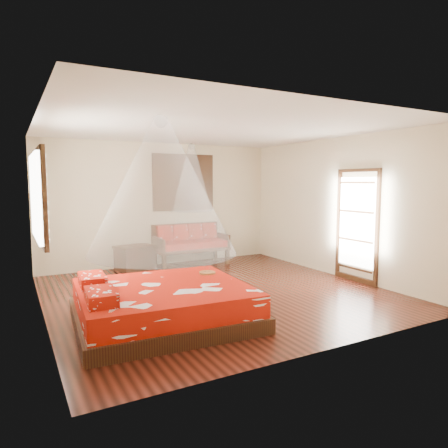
{
  "coord_description": "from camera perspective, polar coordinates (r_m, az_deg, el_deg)",
  "views": [
    {
      "loc": [
        -3.12,
        -6.04,
        1.91
      ],
      "look_at": [
        0.32,
        0.3,
        1.15
      ],
      "focal_mm": 32.0,
      "sensor_mm": 36.0,
      "label": 1
    }
  ],
  "objects": [
    {
      "name": "room",
      "position": [
        6.81,
        -1.14,
        1.73
      ],
      "size": [
        5.54,
        5.54,
        2.84
      ],
      "color": "black",
      "rests_on": "ground"
    },
    {
      "name": "bed",
      "position": [
        5.61,
        -8.84,
        -11.22
      ],
      "size": [
        2.43,
        2.22,
        0.65
      ],
      "rotation": [
        0.0,
        0.0,
        -0.07
      ],
      "color": "black",
      "rests_on": "floor"
    },
    {
      "name": "daybed",
      "position": [
        9.28,
        -4.89,
        -2.62
      ],
      "size": [
        1.67,
        0.74,
        0.94
      ],
      "color": "black",
      "rests_on": "floor"
    },
    {
      "name": "storage_chest",
      "position": [
        8.96,
        -12.64,
        -4.68
      ],
      "size": [
        0.9,
        0.75,
        0.53
      ],
      "rotation": [
        0.0,
        0.0,
        0.27
      ],
      "color": "black",
      "rests_on": "floor"
    },
    {
      "name": "shutter_panel",
      "position": [
        9.49,
        -5.8,
        5.92
      ],
      "size": [
        1.52,
        0.06,
        1.32
      ],
      "color": "black",
      "rests_on": "wall_back"
    },
    {
      "name": "window_left",
      "position": [
        6.25,
        -24.75,
        3.55
      ],
      "size": [
        0.1,
        1.74,
        1.34
      ],
      "color": "black",
      "rests_on": "wall_left"
    },
    {
      "name": "glazed_door",
      "position": [
        8.02,
        18.45,
        -0.31
      ],
      "size": [
        0.08,
        1.02,
        2.16
      ],
      "color": "black",
      "rests_on": "floor"
    },
    {
      "name": "wine_tray",
      "position": [
        6.2,
        -2.4,
        -6.62
      ],
      "size": [
        0.25,
        0.25,
        0.2
      ],
      "rotation": [
        0.0,
        0.0,
        0.09
      ],
      "color": "brown",
      "rests_on": "bed"
    },
    {
      "name": "mosquito_net_main",
      "position": [
        5.37,
        -8.87,
        5.31
      ],
      "size": [
        1.99,
        1.99,
        1.8
      ],
      "primitive_type": "cone",
      "color": "white",
      "rests_on": "ceiling"
    },
    {
      "name": "mosquito_net_daybed",
      "position": [
        9.06,
        -4.66,
        6.57
      ],
      "size": [
        0.9,
        0.9,
        1.5
      ],
      "primitive_type": "cone",
      "color": "white",
      "rests_on": "ceiling"
    }
  ]
}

